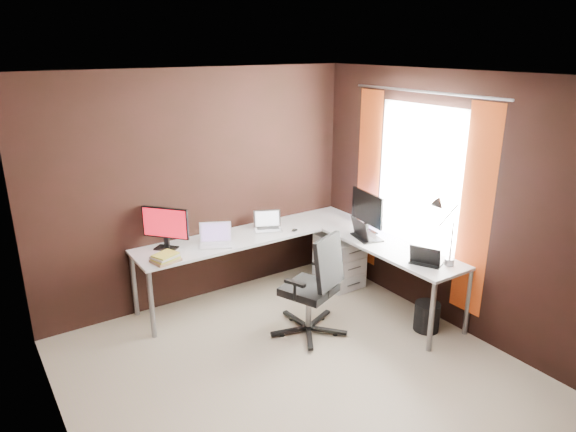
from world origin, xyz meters
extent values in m
cube|color=tan|center=(0.00, 0.00, 0.00)|extent=(3.60, 3.60, 0.00)
cube|color=white|center=(0.00, 0.00, 2.50)|extent=(3.60, 3.60, 0.00)
cube|color=black|center=(0.00, 1.80, 1.25)|extent=(3.60, 0.00, 2.50)
cube|color=black|center=(0.00, -1.80, 1.25)|extent=(3.60, 0.00, 2.50)
cube|color=black|center=(-1.80, 0.00, 1.25)|extent=(0.00, 3.60, 2.50)
cube|color=black|center=(1.80, 0.00, 1.25)|extent=(0.00, 3.60, 2.50)
cube|color=white|center=(1.79, 0.35, 1.45)|extent=(0.00, 1.00, 1.30)
cube|color=#C94B17|center=(1.75, -0.38, 1.25)|extent=(0.01, 0.35, 2.00)
cube|color=#C94B17|center=(1.75, 1.07, 1.25)|extent=(0.01, 0.35, 2.00)
cylinder|color=slate|center=(1.75, 0.35, 2.28)|extent=(0.02, 1.90, 0.02)
cube|color=white|center=(0.48, 1.50, 0.71)|extent=(2.65, 0.60, 0.03)
cube|color=white|center=(1.50, 0.38, 0.71)|extent=(0.60, 1.65, 0.03)
cylinder|color=slate|center=(-0.81, 1.24, 0.35)|extent=(0.05, 0.05, 0.70)
cylinder|color=slate|center=(-0.81, 1.76, 0.35)|extent=(0.05, 0.05, 0.70)
cylinder|color=slate|center=(1.24, -0.41, 0.35)|extent=(0.05, 0.05, 0.70)
cylinder|color=slate|center=(1.76, -0.41, 0.35)|extent=(0.05, 0.05, 0.70)
cylinder|color=slate|center=(1.76, 1.76, 0.35)|extent=(0.05, 0.05, 0.70)
cube|color=white|center=(1.43, 1.15, 0.30)|extent=(0.42, 0.50, 0.60)
cube|color=black|center=(-0.49, 1.60, 0.74)|extent=(0.25, 0.26, 0.01)
cube|color=black|center=(-0.48, 1.62, 0.80)|extent=(0.06, 0.06, 0.10)
cube|color=black|center=(-0.48, 1.62, 1.01)|extent=(0.34, 0.40, 0.32)
cube|color=red|center=(-0.49, 1.61, 1.01)|extent=(0.31, 0.36, 0.29)
cube|color=black|center=(1.55, 0.83, 0.74)|extent=(0.17, 0.23, 0.01)
cube|color=black|center=(1.53, 0.83, 0.79)|extent=(0.04, 0.05, 0.10)
cube|color=black|center=(1.53, 0.83, 1.02)|extent=(0.11, 0.56, 0.35)
cube|color=#2326B5|center=(1.55, 0.83, 1.02)|extent=(0.08, 0.53, 0.32)
cube|color=white|center=(-0.03, 1.41, 0.74)|extent=(0.40, 0.35, 0.02)
cube|color=white|center=(0.01, 1.48, 0.85)|extent=(0.32, 0.20, 0.21)
cube|color=#8766AA|center=(0.01, 1.48, 0.85)|extent=(0.28, 0.17, 0.18)
cube|color=silver|center=(0.67, 1.50, 0.74)|extent=(0.36, 0.32, 0.02)
cube|color=silver|center=(0.70, 1.57, 0.84)|extent=(0.30, 0.18, 0.19)
cube|color=white|center=(0.70, 1.57, 0.84)|extent=(0.26, 0.15, 0.16)
cube|color=black|center=(1.42, 0.70, 0.74)|extent=(0.31, 0.38, 0.02)
cube|color=black|center=(1.33, 0.72, 0.85)|extent=(0.14, 0.34, 0.21)
cube|color=#142232|center=(1.34, 0.72, 0.85)|extent=(0.12, 0.30, 0.18)
cube|color=black|center=(1.45, -0.12, 0.74)|extent=(0.31, 0.35, 0.02)
cube|color=black|center=(1.38, -0.15, 0.84)|extent=(0.18, 0.29, 0.18)
cube|color=#B15361|center=(1.38, -0.15, 0.84)|extent=(0.15, 0.25, 0.15)
cube|color=#A57D58|center=(-0.61, 1.30, 0.74)|extent=(0.28, 0.24, 0.02)
cube|color=gold|center=(-0.61, 1.30, 0.77)|extent=(0.27, 0.23, 0.02)
cube|color=beige|center=(-0.61, 1.30, 0.79)|extent=(0.29, 0.26, 0.02)
cube|color=gold|center=(-0.61, 1.30, 0.80)|extent=(0.27, 0.24, 0.01)
ellipsoid|color=black|center=(-0.57, 1.37, 0.75)|extent=(0.09, 0.06, 0.03)
ellipsoid|color=black|center=(0.89, 1.30, 0.75)|extent=(0.08, 0.05, 0.03)
cylinder|color=slate|center=(1.59, -0.27, 0.76)|extent=(0.09, 0.09, 0.07)
cylinder|color=slate|center=(1.59, -0.27, 0.98)|extent=(0.02, 0.02, 0.36)
cylinder|color=slate|center=(1.54, -0.24, 1.22)|extent=(0.02, 0.19, 0.27)
cone|color=slate|center=(1.49, -0.17, 1.31)|extent=(0.11, 0.14, 0.15)
cylinder|color=slate|center=(0.50, 0.49, 0.24)|extent=(0.06, 0.06, 0.37)
cube|color=black|center=(0.50, 0.49, 0.46)|extent=(0.58, 0.58, 0.08)
cube|color=black|center=(0.58, 0.29, 0.80)|extent=(0.42, 0.26, 0.49)
cylinder|color=black|center=(1.50, -0.14, 0.15)|extent=(0.26, 0.26, 0.29)
camera|label=1|loc=(-2.15, -3.12, 2.72)|focal=32.00mm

